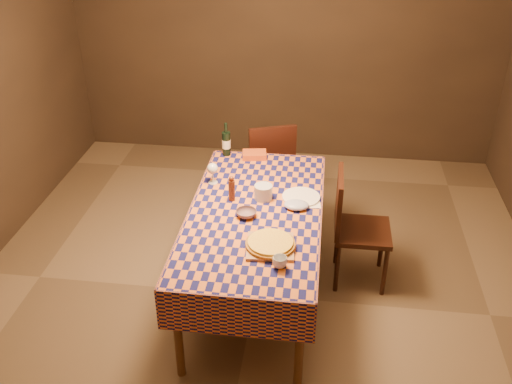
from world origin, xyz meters
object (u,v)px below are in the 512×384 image
(cutting_board, at_px, (270,246))
(wine_bottle, at_px, (226,143))
(dining_table, at_px, (255,220))
(pizza, at_px, (270,243))
(chair_far, at_px, (269,163))
(bowl, at_px, (246,213))
(white_plate, at_px, (301,197))
(chair_right, at_px, (353,223))

(cutting_board, distance_m, wine_bottle, 1.37)
(dining_table, xyz_separation_m, pizza, (0.15, -0.42, 0.11))
(cutting_board, xyz_separation_m, pizza, (0.00, 0.00, 0.02))
(pizza, bearing_deg, chair_far, 96.26)
(dining_table, bearing_deg, bowl, -127.32)
(chair_far, bearing_deg, dining_table, -88.74)
(dining_table, height_order, chair_far, chair_far)
(pizza, distance_m, wine_bottle, 1.37)
(pizza, relative_size, wine_bottle, 1.20)
(dining_table, xyz_separation_m, white_plate, (0.31, 0.23, 0.08))
(wine_bottle, height_order, chair_far, wine_bottle)
(bowl, xyz_separation_m, wine_bottle, (-0.30, 0.92, 0.08))
(pizza, xyz_separation_m, white_plate, (0.16, 0.64, -0.03))
(bowl, bearing_deg, white_plate, 38.97)
(pizza, height_order, white_plate, pizza)
(dining_table, relative_size, white_plate, 6.63)
(cutting_board, xyz_separation_m, bowl, (-0.20, 0.35, 0.01))
(dining_table, distance_m, cutting_board, 0.45)
(cutting_board, height_order, wine_bottle, wine_bottle)
(pizza, relative_size, chair_far, 0.37)
(pizza, distance_m, chair_right, 0.96)
(dining_table, distance_m, white_plate, 0.39)
(dining_table, distance_m, bowl, 0.13)
(dining_table, height_order, wine_bottle, wine_bottle)
(cutting_board, height_order, chair_far, chair_far)
(dining_table, relative_size, chair_far, 1.98)
(bowl, bearing_deg, chair_right, 27.13)
(dining_table, bearing_deg, chair_right, 24.36)
(wine_bottle, distance_m, chair_far, 0.60)
(pizza, height_order, chair_far, chair_far)
(dining_table, bearing_deg, white_plate, 35.88)
(bowl, bearing_deg, wine_bottle, 107.96)
(cutting_board, relative_size, wine_bottle, 1.05)
(pizza, height_order, wine_bottle, wine_bottle)
(pizza, relative_size, bowl, 2.40)
(bowl, distance_m, white_plate, 0.47)
(wine_bottle, bearing_deg, dining_table, -67.59)
(wine_bottle, height_order, white_plate, wine_bottle)
(cutting_board, relative_size, pizza, 0.88)
(chair_right, bearing_deg, wine_bottle, 153.31)
(dining_table, xyz_separation_m, chair_far, (-0.03, 1.21, -0.17))
(bowl, bearing_deg, pizza, -59.35)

